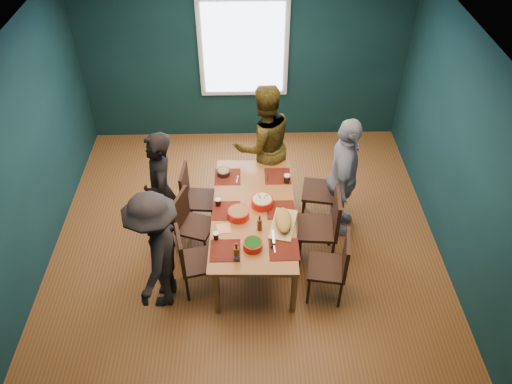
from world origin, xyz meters
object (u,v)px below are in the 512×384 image
chair_left_mid (189,220)px  chair_right_mid (326,223)px  bowl_herbs (253,245)px  person_far_left (161,192)px  person_right (343,179)px  chair_left_far (193,194)px  person_back (263,145)px  person_near_left (156,252)px  bowl_dumpling (262,202)px  chair_left_near (190,257)px  chair_right_far (328,186)px  bowl_salad (238,213)px  chair_right_near (335,263)px  dining_table (254,215)px  cutting_board (283,221)px

chair_left_mid → chair_right_mid: bearing=12.9°
chair_right_mid → bowl_herbs: size_ratio=4.71×
person_far_left → person_right: bearing=84.0°
chair_left_mid → person_far_left: bearing=169.0°
person_far_left → person_right: 2.26m
chair_left_far → person_back: bearing=37.7°
chair_left_mid → chair_right_mid: size_ratio=0.87×
chair_left_far → person_near_left: bearing=-98.4°
person_right → bowl_dumpling: bearing=119.1°
chair_left_far → person_back: person_back is taller
chair_left_mid → person_back: bearing=66.8°
bowl_herbs → person_near_left: bearing=-176.1°
chair_left_mid → bowl_herbs: (0.77, -0.68, 0.27)m
chair_left_near → chair_right_far: chair_right_far is taller
chair_right_mid → person_near_left: size_ratio=0.66×
chair_right_mid → bowl_dumpling: bearing=172.2°
person_far_left → bowl_salad: size_ratio=6.47×
person_back → person_right: bearing=122.7°
chair_right_mid → bowl_herbs: 1.05m
chair_right_near → person_near_left: size_ratio=0.59×
person_back → person_right: person_back is taller
person_far_left → person_right: (2.25, 0.17, 0.03)m
chair_left_near → bowl_salad: 0.75m
chair_left_mid → person_right: (1.92, 0.36, 0.33)m
dining_table → bowl_herbs: (-0.02, -0.60, 0.12)m
person_right → bowl_dumpling: (-1.02, -0.35, -0.05)m
chair_right_near → person_near_left: bearing=-170.2°
chair_left_far → cutting_board: bearing=-30.9°
chair_right_mid → chair_right_near: bearing=-81.8°
chair_right_far → chair_left_mid: bearing=-153.4°
chair_right_mid → chair_left_far: bearing=163.8°
cutting_board → chair_right_near: bearing=-22.1°
person_far_left → dining_table: bearing=66.2°
chair_left_far → chair_left_mid: 0.46m
person_right → bowl_salad: bearing=122.8°
person_far_left → cutting_board: size_ratio=2.51×
chair_right_far → person_back: bearing=157.2°
chair_right_far → dining_table: bearing=-138.4°
chair_right_mid → bowl_salad: 1.07m
chair_right_near → person_right: (0.22, 1.11, 0.31)m
chair_right_mid → person_back: (-0.71, 1.23, 0.28)m
chair_right_near → cutting_board: chair_right_near is taller
chair_left_mid → bowl_herbs: 1.07m
chair_left_mid → cutting_board: bearing=1.7°
dining_table → chair_right_near: (0.91, -0.67, -0.13)m
person_back → bowl_herbs: 1.76m
chair_left_near → person_back: 1.94m
person_far_left → bowl_dumpling: person_far_left is taller
chair_left_mid → chair_left_near: chair_left_near is taller
dining_table → cutting_board: bearing=-36.0°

